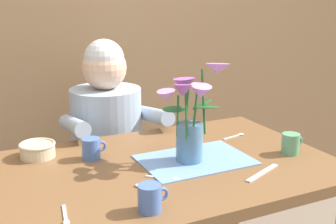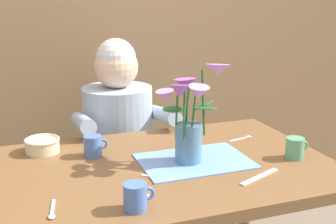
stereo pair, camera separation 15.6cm
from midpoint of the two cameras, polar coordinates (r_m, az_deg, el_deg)
name	(u,v)px [view 1 (the left image)]	position (r m, az deg, el deg)	size (l,w,h in m)	color
wood_panel_backdrop	(85,10)	(2.46, -12.86, 13.07)	(4.00, 0.10, 2.50)	brown
dining_table	(168,188)	(1.61, -2.81, -10.12)	(1.20, 0.80, 0.74)	brown
seated_person	(108,155)	(2.17, -10.02, -5.70)	(0.45, 0.47, 1.14)	#4C4C56
striped_placemat	(195,160)	(1.60, 0.82, -6.41)	(0.40, 0.28, 0.01)	#6B93D1
flower_vase	(191,116)	(1.53, 0.20, -0.54)	(0.30, 0.23, 0.36)	teal
ceramic_bowl	(37,149)	(1.72, -19.46, -4.74)	(0.14, 0.14, 0.06)	beige
dinner_knife	(262,173)	(1.51, 9.51, -8.01)	(0.19, 0.02, 0.01)	silver
tea_cup	(92,149)	(1.64, -12.82, -4.81)	(0.09, 0.07, 0.08)	#476BB7
ceramic_mug	(291,144)	(1.70, 13.46, -4.14)	(0.09, 0.07, 0.08)	#569970
coffee_cup	(150,198)	(1.24, -6.06, -11.35)	(0.09, 0.07, 0.08)	#476BB7
spoon_0	(66,218)	(1.26, -17.01, -13.39)	(0.03, 0.12, 0.01)	silver
spoon_1	(237,135)	(1.87, 6.76, -3.15)	(0.12, 0.04, 0.01)	silver
spoon_2	(144,189)	(1.38, -6.55, -10.12)	(0.05, 0.12, 0.01)	silver
spoon_3	(168,178)	(1.45, -3.07, -8.81)	(0.10, 0.09, 0.01)	silver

